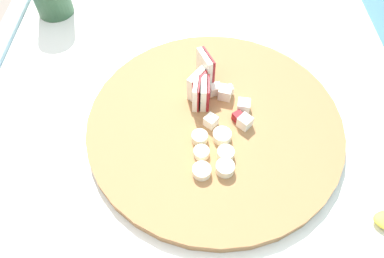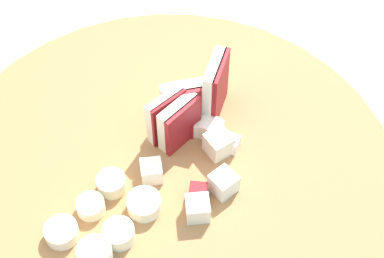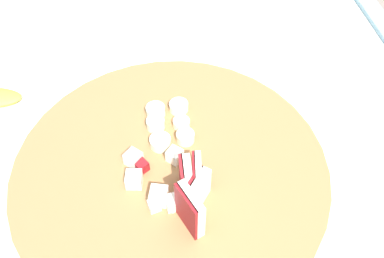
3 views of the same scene
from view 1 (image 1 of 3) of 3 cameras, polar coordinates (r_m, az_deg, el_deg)
cutting_board at (r=0.60m, az=3.68°, el=0.95°), size 0.43×0.43×0.02m
apple_wedge_fan at (r=0.61m, az=1.64°, el=7.53°), size 0.10×0.05×0.06m
apple_dice_pile at (r=0.61m, az=5.19°, el=4.48°), size 0.10×0.10×0.02m
banana_slice_rows at (r=0.55m, az=3.59°, el=-3.89°), size 0.09×0.07×0.02m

